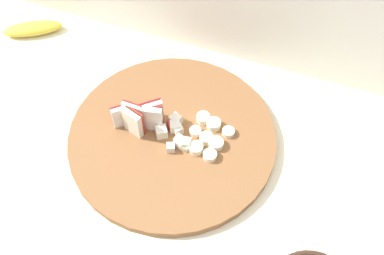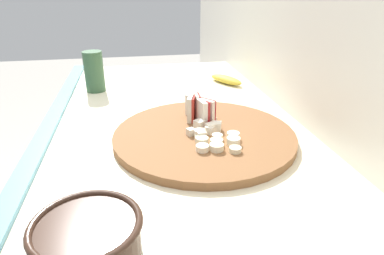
{
  "view_description": "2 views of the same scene",
  "coord_description": "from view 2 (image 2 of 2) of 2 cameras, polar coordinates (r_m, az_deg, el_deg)",
  "views": [
    {
      "loc": [
        0.32,
        -0.4,
        1.67
      ],
      "look_at": [
        0.15,
        0.07,
        0.95
      ],
      "focal_mm": 42.73,
      "sensor_mm": 36.0,
      "label": 1
    },
    {
      "loc": [
        0.79,
        -0.09,
        1.23
      ],
      "look_at": [
        0.12,
        0.03,
        0.93
      ],
      "focal_mm": 31.1,
      "sensor_mm": 36.0,
      "label": 2
    }
  ],
  "objects": [
    {
      "name": "tiled_countertop",
      "position": [
        1.12,
        -3.01,
        -20.49
      ],
      "size": [
        1.28,
        0.65,
        0.9
      ],
      "color": "beige",
      "rests_on": "ground"
    },
    {
      "name": "tile_backsplash",
      "position": [
        1.03,
        16.18,
        -5.34
      ],
      "size": [
        2.4,
        0.04,
        1.49
      ],
      "primitive_type": "cube",
      "color": "silver",
      "rests_on": "ground"
    },
    {
      "name": "cutting_board",
      "position": [
        0.77,
        2.11,
        -1.42
      ],
      "size": [
        0.42,
        0.42,
        0.02
      ],
      "primitive_type": "cylinder",
      "color": "brown",
      "rests_on": "tiled_countertop"
    },
    {
      "name": "apple_wedge_fan",
      "position": [
        0.81,
        1.16,
        3.09
      ],
      "size": [
        0.1,
        0.07,
        0.06
      ],
      "color": "#B22D23",
      "rests_on": "cutting_board"
    },
    {
      "name": "apple_dice_pile",
      "position": [
        0.76,
        2.37,
        -0.19
      ],
      "size": [
        0.1,
        0.09,
        0.02
      ],
      "color": "beige",
      "rests_on": "cutting_board"
    },
    {
      "name": "banana_slice_rows",
      "position": [
        0.71,
        4.48,
        -2.48
      ],
      "size": [
        0.09,
        0.1,
        0.02
      ],
      "color": "beige",
      "rests_on": "cutting_board"
    },
    {
      "name": "ceramic_bowl",
      "position": [
        0.47,
        -17.42,
        -17.57
      ],
      "size": [
        0.15,
        0.15,
        0.06
      ],
      "color": "#382319",
      "rests_on": "tiled_countertop"
    },
    {
      "name": "banana_peel",
      "position": [
        1.19,
        5.89,
        8.17
      ],
      "size": [
        0.14,
        0.11,
        0.03
      ],
      "primitive_type": "ellipsoid",
      "rotation": [
        0.0,
        0.0,
        0.54
      ],
      "color": "gold",
      "rests_on": "tiled_countertop"
    },
    {
      "name": "small_jar",
      "position": [
        1.13,
        -16.44,
        9.19
      ],
      "size": [
        0.06,
        0.06,
        0.13
      ],
      "primitive_type": "cylinder",
      "color": "#335638",
      "rests_on": "tiled_countertop"
    }
  ]
}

